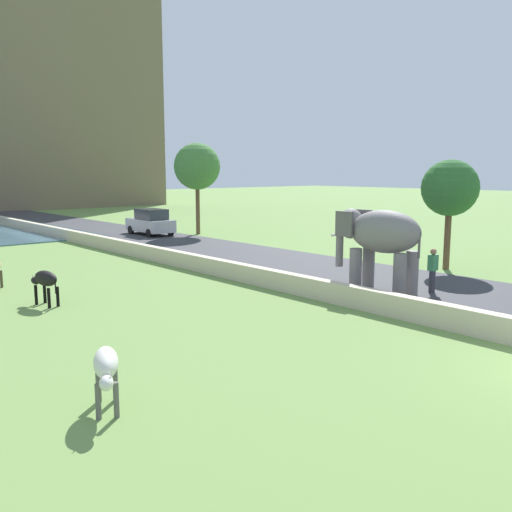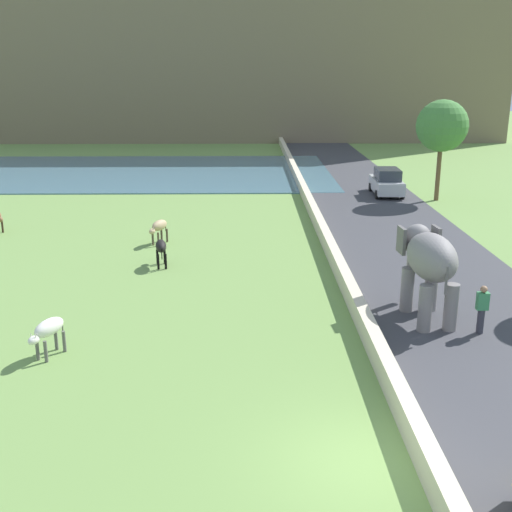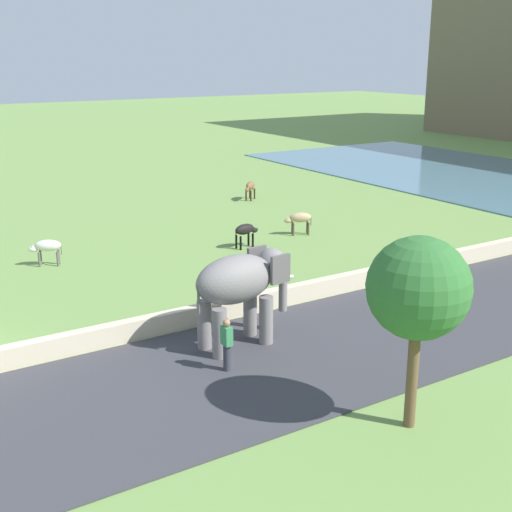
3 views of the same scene
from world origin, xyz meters
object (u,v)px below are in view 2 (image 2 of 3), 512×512
at_px(cow_tan, 159,227).
at_px(cow_black, 161,247).
at_px(person_beside_elephant, 482,309).
at_px(elephant, 429,261).
at_px(cow_white, 48,330).
at_px(car_silver, 387,182).

relative_size(cow_tan, cow_black, 0.98).
xyz_separation_m(person_beside_elephant, cow_tan, (-11.49, 10.86, -0.04)).
bearing_deg(elephant, cow_tan, 136.64).
bearing_deg(cow_tan, person_beside_elephant, -43.40).
bearing_deg(cow_black, cow_tan, 98.88).
xyz_separation_m(person_beside_elephant, cow_white, (-13.07, -1.38, -0.04)).
xyz_separation_m(cow_tan, cow_white, (-1.58, -12.24, 0.00)).
bearing_deg(person_beside_elephant, cow_black, 146.16).
height_order(cow_tan, cow_white, same).
relative_size(elephant, cow_tan, 2.52).
bearing_deg(person_beside_elephant, cow_white, -173.99).
distance_m(person_beside_elephant, cow_black, 13.17).
xyz_separation_m(elephant, cow_black, (-9.55, 6.01, -1.20)).
xyz_separation_m(car_silver, cow_black, (-12.71, -15.05, -0.06)).
distance_m(car_silver, cow_tan, 17.57).
bearing_deg(car_silver, cow_tan, -139.02).
distance_m(person_beside_elephant, car_silver, 22.46).
distance_m(elephant, cow_white, 12.05).
relative_size(cow_tan, cow_white, 1.00).
relative_size(car_silver, cow_tan, 2.90).
bearing_deg(elephant, cow_black, 147.83).
relative_size(person_beside_elephant, cow_tan, 1.17).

